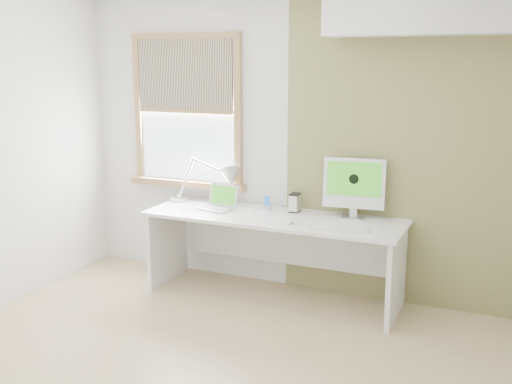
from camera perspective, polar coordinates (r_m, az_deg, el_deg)
The scene contains 12 objects.
room at distance 3.74m, azimuth -6.52°, elevation 1.39°, with size 4.04×3.54×2.64m.
accent_wall at distance 5.03m, azimuth 13.76°, elevation 3.89°, with size 2.00×0.02×2.60m, color olive.
soffit at distance 4.80m, azimuth 16.51°, elevation 16.54°, with size 1.60×0.40×0.42m, color white.
window at distance 5.68m, azimuth -6.60°, elevation 7.55°, with size 1.20×0.14×1.42m.
desk at distance 5.18m, azimuth 1.88°, elevation -4.21°, with size 2.20×0.70×0.73m.
desk_lamp at distance 5.50m, azimuth -3.35°, elevation 1.17°, with size 0.75×0.34×0.42m.
laptop at distance 5.32m, azimuth -3.47°, elevation -1.03°, with size 0.33×0.29×0.21m.
phone_dock at distance 5.27m, azimuth 1.08°, elevation -1.27°, with size 0.08×0.08×0.14m.
external_drive at distance 5.21m, azimuth 3.71°, elevation -1.01°, with size 0.08×0.12×0.16m.
imac at distance 5.03m, azimuth 9.27°, elevation 0.70°, with size 0.51×0.18×0.50m.
keyboard at distance 4.70m, azimuth 7.86°, elevation -3.43°, with size 0.48×0.17×0.02m.
mouse at distance 4.84m, azimuth 3.22°, elevation -2.82°, with size 0.06×0.10×0.03m, color white.
Camera 1 is at (1.86, -3.17, 2.00)m, focal length 42.29 mm.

